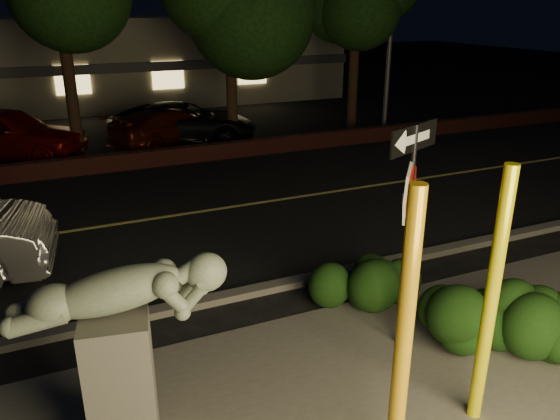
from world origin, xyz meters
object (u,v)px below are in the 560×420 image
(signpost, at_px, (410,195))
(parked_car_darkred, at_px, (170,127))
(yellow_pole_right, at_px, (491,301))
(yellow_pole_left, at_px, (403,352))
(sculpture, at_px, (120,342))
(parked_car_red, at_px, (5,133))
(parked_car_dark, at_px, (184,123))

(signpost, xyz_separation_m, parked_car_darkred, (-0.21, 12.97, -1.63))
(yellow_pole_right, bearing_deg, signpost, 88.60)
(yellow_pole_left, height_order, signpost, yellow_pole_left)
(yellow_pole_right, xyz_separation_m, sculpture, (-3.80, 1.07, -0.14))
(yellow_pole_right, distance_m, parked_car_red, 15.70)
(parked_car_dark, bearing_deg, yellow_pole_right, -164.40)
(signpost, xyz_separation_m, parked_car_red, (-5.30, 13.18, -1.44))
(sculpture, relative_size, parked_car_red, 0.47)
(parked_car_darkred, height_order, parked_car_dark, parked_car_dark)
(yellow_pole_right, bearing_deg, parked_car_red, 109.61)
(sculpture, height_order, parked_car_dark, sculpture)
(sculpture, xyz_separation_m, parked_car_dark, (4.15, 13.66, -0.72))
(yellow_pole_left, xyz_separation_m, parked_car_darkred, (1.33, 15.03, -0.98))
(parked_car_red, xyz_separation_m, parked_car_darkred, (5.10, -0.21, -0.19))
(parked_car_red, height_order, parked_car_darkred, parked_car_red)
(yellow_pole_left, relative_size, parked_car_red, 0.67)
(yellow_pole_right, xyz_separation_m, parked_car_dark, (0.35, 14.72, -0.86))
(parked_car_red, bearing_deg, sculpture, -146.73)
(signpost, bearing_deg, parked_car_darkred, 67.38)
(signpost, height_order, parked_car_red, signpost)
(parked_car_darkred, distance_m, parked_car_dark, 0.54)
(yellow_pole_left, relative_size, parked_car_dark, 0.64)
(yellow_pole_left, distance_m, parked_car_dark, 15.32)
(yellow_pole_right, height_order, parked_car_red, yellow_pole_right)
(yellow_pole_left, height_order, parked_car_red, yellow_pole_left)
(signpost, relative_size, parked_car_darkred, 0.73)
(signpost, height_order, parked_car_dark, signpost)
(yellow_pole_left, xyz_separation_m, yellow_pole_right, (1.50, 0.45, -0.06))
(yellow_pole_left, relative_size, yellow_pole_right, 1.04)
(yellow_pole_left, xyz_separation_m, parked_car_dark, (1.85, 15.18, -0.92))
(sculpture, bearing_deg, parked_car_dark, 83.66)
(yellow_pole_right, relative_size, parked_car_dark, 0.62)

